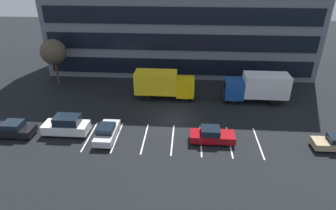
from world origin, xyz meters
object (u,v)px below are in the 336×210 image
Objects in this scene: box_truck_yellow_all at (163,84)px; sedan_maroon at (212,135)px; box_truck_blue at (257,86)px; bare_tree at (53,52)px; sedan_silver at (107,132)px; suv_white at (67,125)px; sedan_black at (13,129)px; sedan_tan at (335,143)px.

sedan_maroon is (5.51, -9.60, -1.25)m from box_truck_yellow_all.
box_truck_blue is 1.20× the size of bare_tree.
sedan_silver is at bearing -179.34° from sedan_maroon.
box_truck_yellow_all is 1.18× the size of bare_tree.
box_truck_blue reaches higher than suv_white.
sedan_black is 14.00m from bare_tree.
sedan_black is at bearing -178.86° from sedan_silver.
sedan_maroon is 0.99× the size of sedan_black.
sedan_black is 0.68× the size of bare_tree.
sedan_tan is 0.93× the size of sedan_silver.
sedan_black is at bearing -172.38° from suv_white.
suv_white reaches higher than sedan_tan.
box_truck_blue is at bearing -0.96° from box_truck_yellow_all.
box_truck_blue is 1.83× the size of sedan_silver.
sedan_silver is 17.33m from bare_tree.
box_truck_blue is 22.57m from suv_white.
box_truck_yellow_all is (-11.60, 0.19, -0.05)m from box_truck_blue.
suv_white is 26.03m from sedan_tan.
bare_tree is (-15.31, 3.48, 2.73)m from box_truck_yellow_all.
suv_white is at bearing 173.02° from sedan_silver.
box_truck_yellow_all reaches higher than sedan_silver.
sedan_maroon is 19.91m from sedan_black.
box_truck_yellow_all is 1.74× the size of sedan_black.
sedan_maroon is at bearing 0.89° from sedan_black.
suv_white is 1.14× the size of sedan_tan.
sedan_tan is at bearing -61.41° from box_truck_blue.
box_truck_blue is at bearing 20.50° from sedan_black.
sedan_maroon is at bearing 0.66° from sedan_silver.
sedan_maroon is 1.09× the size of sedan_tan.
sedan_silver is at bearing -149.86° from box_truck_blue.
sedan_black is at bearing -145.46° from box_truck_yellow_all.
box_truck_blue is at bearing -7.78° from bare_tree.
sedan_maroon is at bearing -122.91° from box_truck_blue.
box_truck_yellow_all is 12.96m from suv_white.
sedan_maroon is at bearing -32.15° from bare_tree.
box_truck_yellow_all reaches higher than sedan_tan.
box_truck_blue reaches higher than sedan_silver.
box_truck_blue is 27.78m from sedan_black.
box_truck_blue is at bearing 30.14° from sedan_silver.
suv_white reaches higher than sedan_black.
bare_tree is at bearing 167.19° from box_truck_yellow_all.
bare_tree is at bearing 116.17° from suv_white.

